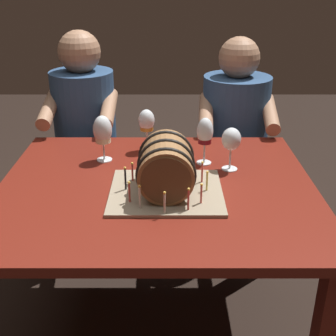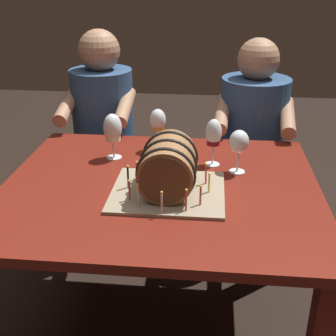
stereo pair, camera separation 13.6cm
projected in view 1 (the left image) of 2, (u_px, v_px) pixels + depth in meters
name	position (u px, v px, depth m)	size (l,w,h in m)	color
ground_plane	(160.00, 331.00, 1.96)	(8.00, 8.00, 0.00)	black
dining_table	(159.00, 209.00, 1.71)	(1.19, 1.01, 0.72)	maroon
barrel_cake	(168.00, 170.00, 1.56)	(0.40, 0.35, 0.21)	gray
wine_glass_empty	(233.00, 140.00, 1.74)	(0.08, 0.08, 0.18)	white
wine_glass_amber	(149.00, 122.00, 1.92)	(0.07, 0.07, 0.19)	white
wine_glass_red	(207.00, 133.00, 1.79)	(0.07, 0.07, 0.20)	white
wine_glass_white	(105.00, 132.00, 1.82)	(0.08, 0.08, 0.20)	white
person_seated_left	(89.00, 151.00, 2.43)	(0.37, 0.46, 1.19)	#1B2D46
person_seated_right	(235.00, 152.00, 2.43)	(0.41, 0.49, 1.16)	#1B2D46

